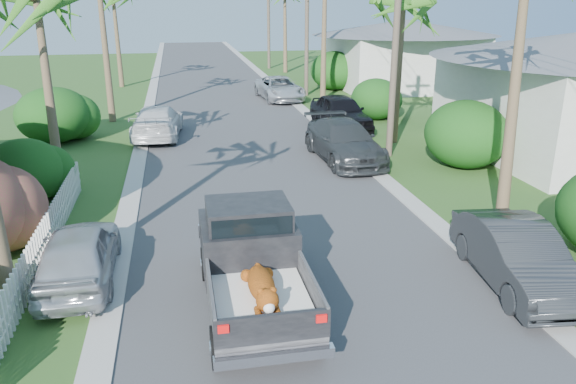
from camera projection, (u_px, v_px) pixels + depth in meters
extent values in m
plane|color=#325821|center=(351.00, 371.00, 9.61)|extent=(120.00, 120.00, 0.00)
cube|color=#38383A|center=(224.00, 107.00, 32.78)|extent=(8.00, 100.00, 0.02)
cube|color=#A5A39E|center=(149.00, 109.00, 31.99)|extent=(0.60, 100.00, 0.06)
cube|color=#A5A39E|center=(296.00, 104.00, 33.56)|extent=(0.60, 100.00, 0.06)
cylinder|color=black|center=(219.00, 347.00, 9.61)|extent=(0.28, 0.76, 0.76)
cylinder|color=black|center=(315.00, 336.00, 9.92)|extent=(0.28, 0.76, 0.76)
cylinder|color=black|center=(208.00, 264.00, 12.62)|extent=(0.28, 0.76, 0.76)
cylinder|color=black|center=(282.00, 257.00, 12.93)|extent=(0.28, 0.76, 0.76)
cube|color=slate|center=(262.00, 310.00, 10.29)|extent=(1.90, 2.40, 0.24)
cube|color=slate|center=(211.00, 297.00, 10.00)|extent=(0.06, 2.40, 0.55)
cube|color=slate|center=(311.00, 287.00, 10.33)|extent=(0.06, 2.40, 0.55)
cube|color=black|center=(273.00, 328.00, 9.09)|extent=(1.92, 0.08, 0.52)
cube|color=silver|center=(275.00, 357.00, 9.08)|extent=(1.98, 0.18, 0.18)
cube|color=red|center=(223.00, 329.00, 8.86)|extent=(0.18, 0.05, 0.14)
cube|color=red|center=(321.00, 318.00, 9.15)|extent=(0.18, 0.05, 0.14)
cube|color=black|center=(249.00, 247.00, 11.86)|extent=(1.94, 1.65, 1.10)
cube|color=black|center=(248.00, 215.00, 11.62)|extent=(1.70, 1.35, 0.55)
cube|color=black|center=(252.00, 229.00, 11.01)|extent=(1.60, 0.05, 0.45)
cube|color=black|center=(242.00, 231.00, 13.07)|extent=(1.94, 1.20, 0.80)
cube|color=white|center=(262.00, 301.00, 10.23)|extent=(1.70, 2.10, 0.16)
ellipsoid|color=orange|center=(261.00, 284.00, 10.22)|extent=(0.48, 1.25, 0.43)
sphere|color=orange|center=(267.00, 300.00, 9.50)|extent=(0.40, 0.40, 0.40)
ellipsoid|color=white|center=(261.00, 288.00, 10.25)|extent=(0.32, 0.86, 0.18)
imported|color=#292B2D|center=(517.00, 256.00, 12.28)|extent=(1.92, 4.36, 1.39)
imported|color=#313436|center=(344.00, 142.00, 21.76)|extent=(2.40, 5.29, 1.50)
imported|color=black|center=(340.00, 113.00, 26.93)|extent=(2.28, 4.92, 1.63)
imported|color=silver|center=(280.00, 89.00, 34.77)|extent=(2.71, 5.18, 1.39)
imported|color=#B6B9BE|center=(79.00, 254.00, 12.42)|extent=(1.63, 3.95, 1.34)
imported|color=silver|center=(158.00, 122.00, 25.33)|extent=(2.45, 5.13, 1.44)
cone|color=brown|center=(49.00, 92.00, 18.48)|extent=(0.36, 0.61, 6.21)
cone|color=brown|center=(105.00, 41.00, 27.60)|extent=(0.36, 0.36, 8.00)
cone|color=brown|center=(117.00, 40.00, 38.87)|extent=(0.36, 0.75, 6.51)
cone|color=brown|center=(515.00, 88.00, 15.09)|extent=(0.36, 0.73, 7.51)
cone|color=brown|center=(398.00, 74.00, 23.73)|extent=(0.36, 0.54, 6.01)
cone|color=brown|center=(324.00, 32.00, 33.49)|extent=(0.36, 0.36, 8.20)
cone|color=brown|center=(285.00, 31.00, 46.75)|extent=(0.36, 0.63, 6.81)
ellipsoid|color=#143F12|center=(24.00, 171.00, 17.21)|extent=(2.40, 2.64, 2.00)
ellipsoid|color=#143F12|center=(54.00, 115.00, 24.45)|extent=(3.20, 3.52, 2.40)
ellipsoid|color=#143F12|center=(466.00, 134.00, 20.82)|extent=(3.00, 3.30, 2.50)
ellipsoid|color=#143F12|center=(376.00, 99.00, 29.17)|extent=(2.60, 2.86, 2.10)
ellipsoid|color=#143F12|center=(334.00, 71.00, 38.44)|extent=(3.20, 3.52, 2.60)
cube|color=white|center=(44.00, 242.00, 13.45)|extent=(0.10, 11.00, 1.00)
cube|color=silver|center=(575.00, 107.00, 22.48)|extent=(8.00, 9.00, 3.80)
cube|color=silver|center=(403.00, 62.00, 39.19)|extent=(9.00, 8.00, 3.60)
cone|color=#595B60|center=(405.00, 27.00, 38.43)|extent=(6.48, 6.48, 1.00)
cylinder|color=brown|center=(396.00, 41.00, 21.20)|extent=(0.26, 0.26, 9.00)
cylinder|color=brown|center=(307.00, 23.00, 35.10)|extent=(0.26, 0.26, 9.00)
cylinder|color=brown|center=(269.00, 16.00, 49.00)|extent=(0.26, 0.26, 9.00)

